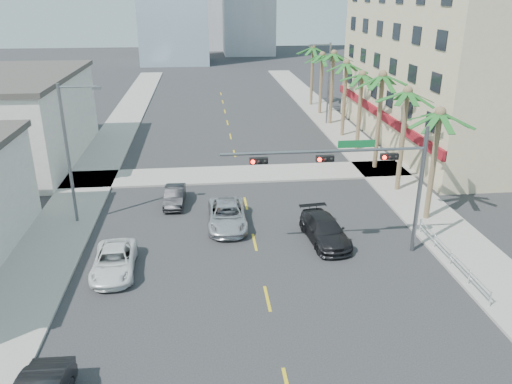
# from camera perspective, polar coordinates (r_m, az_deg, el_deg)

# --- Properties ---
(ground) EXTENTS (260.00, 260.00, 0.00)m
(ground) POSITION_cam_1_polar(r_m,az_deg,el_deg) (21.81, 2.72, -17.90)
(ground) COLOR #262628
(ground) RESTS_ON ground
(sidewalk_right) EXTENTS (4.00, 120.00, 0.15)m
(sidewalk_right) POSITION_cam_1_polar(r_m,az_deg,el_deg) (41.80, 14.93, 1.66)
(sidewalk_right) COLOR gray
(sidewalk_right) RESTS_ON ground
(sidewalk_left) EXTENTS (4.00, 120.00, 0.15)m
(sidewalk_left) POSITION_cam_1_polar(r_m,az_deg,el_deg) (40.17, -19.02, 0.36)
(sidewalk_left) COLOR gray
(sidewalk_left) RESTS_ON ground
(sidewalk_cross) EXTENTS (80.00, 4.00, 0.15)m
(sidewalk_cross) POSITION_cam_1_polar(r_m,az_deg,el_deg) (41.07, -1.92, 2.05)
(sidewalk_cross) COLOR gray
(sidewalk_cross) RESTS_ON ground
(building_right) EXTENTS (15.25, 28.00, 15.00)m
(building_right) POSITION_cam_1_polar(r_m,az_deg,el_deg) (53.14, 22.30, 13.25)
(building_right) COLOR #C4B38A
(building_right) RESTS_ON ground
(building_left_far) EXTENTS (11.00, 18.00, 7.20)m
(building_left_far) POSITION_cam_1_polar(r_m,az_deg,el_deg) (48.71, -26.30, 7.28)
(building_left_far) COLOR beige
(building_left_far) RESTS_ON ground
(traffic_signal_mast) EXTENTS (11.12, 0.54, 7.20)m
(traffic_signal_mast) POSITION_cam_1_polar(r_m,az_deg,el_deg) (27.44, 12.39, 2.42)
(traffic_signal_mast) COLOR slate
(traffic_signal_mast) RESTS_ON ground
(palm_tree_0) EXTENTS (4.80, 4.80, 7.80)m
(palm_tree_0) POSITION_cam_1_polar(r_m,az_deg,el_deg) (32.71, 20.31, 8.36)
(palm_tree_0) COLOR brown
(palm_tree_0) RESTS_ON ground
(palm_tree_1) EXTENTS (4.80, 4.80, 8.16)m
(palm_tree_1) POSITION_cam_1_polar(r_m,az_deg,el_deg) (37.27, 16.95, 10.81)
(palm_tree_1) COLOR brown
(palm_tree_1) RESTS_ON ground
(palm_tree_2) EXTENTS (4.80, 4.80, 8.52)m
(palm_tree_2) POSITION_cam_1_polar(r_m,az_deg,el_deg) (41.99, 14.29, 12.70)
(palm_tree_2) COLOR brown
(palm_tree_2) RESTS_ON ground
(palm_tree_3) EXTENTS (4.80, 4.80, 7.80)m
(palm_tree_3) POSITION_cam_1_polar(r_m,az_deg,el_deg) (46.95, 12.05, 12.92)
(palm_tree_3) COLOR brown
(palm_tree_3) RESTS_ON ground
(palm_tree_4) EXTENTS (4.80, 4.80, 8.16)m
(palm_tree_4) POSITION_cam_1_polar(r_m,az_deg,el_deg) (51.83, 10.31, 14.23)
(palm_tree_4) COLOR brown
(palm_tree_4) RESTS_ON ground
(palm_tree_5) EXTENTS (4.80, 4.80, 8.52)m
(palm_tree_5) POSITION_cam_1_polar(r_m,az_deg,el_deg) (56.77, 8.86, 15.30)
(palm_tree_5) COLOR brown
(palm_tree_5) RESTS_ON ground
(palm_tree_6) EXTENTS (4.80, 4.80, 7.80)m
(palm_tree_6) POSITION_cam_1_polar(r_m,az_deg,el_deg) (61.86, 7.59, 15.23)
(palm_tree_6) COLOR brown
(palm_tree_6) RESTS_ON ground
(palm_tree_7) EXTENTS (4.80, 4.80, 8.16)m
(palm_tree_7) POSITION_cam_1_polar(r_m,az_deg,el_deg) (66.86, 6.54, 16.05)
(palm_tree_7) COLOR brown
(palm_tree_7) RESTS_ON ground
(streetlight_left) EXTENTS (2.55, 0.25, 9.00)m
(streetlight_left) POSITION_cam_1_polar(r_m,az_deg,el_deg) (32.87, -20.46, 4.73)
(streetlight_left) COLOR slate
(streetlight_left) RESTS_ON ground
(streetlight_right) EXTENTS (2.55, 0.25, 9.00)m
(streetlight_right) POSITION_cam_1_polar(r_m,az_deg,el_deg) (56.98, 8.10, 12.60)
(streetlight_right) COLOR slate
(streetlight_right) RESTS_ON ground
(guardrail) EXTENTS (0.08, 8.08, 1.00)m
(guardrail) POSITION_cam_1_polar(r_m,az_deg,el_deg) (29.26, 21.36, -6.79)
(guardrail) COLOR silver
(guardrail) RESTS_ON ground
(car_parked_far) EXTENTS (2.35, 4.77, 1.30)m
(car_parked_far) POSITION_cam_1_polar(r_m,az_deg,el_deg) (27.82, -15.91, -7.63)
(car_parked_far) COLOR white
(car_parked_far) RESTS_ON ground
(car_lane_left) EXTENTS (1.48, 3.89, 1.27)m
(car_lane_left) POSITION_cam_1_polar(r_m,az_deg,el_deg) (35.59, -9.29, -0.46)
(car_lane_left) COLOR black
(car_lane_left) RESTS_ON ground
(car_lane_center) EXTENTS (2.54, 5.30, 1.46)m
(car_lane_center) POSITION_cam_1_polar(r_m,az_deg,el_deg) (31.93, -3.32, -2.68)
(car_lane_center) COLOR silver
(car_lane_center) RESTS_ON ground
(car_lane_right) EXTENTS (2.59, 5.27, 1.47)m
(car_lane_right) POSITION_cam_1_polar(r_m,az_deg,el_deg) (30.22, 7.85, -4.32)
(car_lane_right) COLOR black
(car_lane_right) RESTS_ON ground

